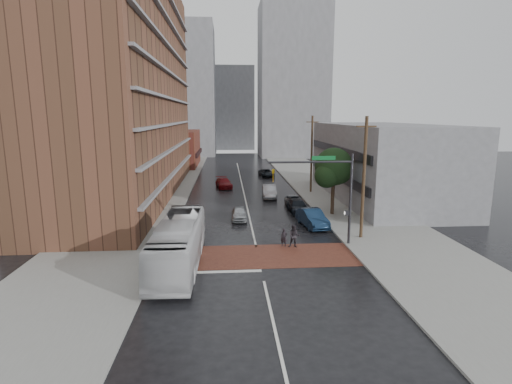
{
  "coord_description": "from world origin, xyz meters",
  "views": [
    {
      "loc": [
        -2.18,
        -26.97,
        10.07
      ],
      "look_at": [
        0.32,
        6.94,
        3.5
      ],
      "focal_mm": 28.0,
      "sensor_mm": 36.0,
      "label": 1
    }
  ],
  "objects": [
    {
      "name": "car_parked_far",
      "position": [
        5.2,
        16.0,
        0.66
      ],
      "size": [
        1.9,
        3.99,
        1.32
      ],
      "primitive_type": "imported",
      "rotation": [
        0.0,
        0.0,
        0.09
      ],
      "color": "#95999C",
      "rests_on": "ground"
    },
    {
      "name": "distant_tower_center",
      "position": [
        0.0,
        95.0,
        12.0
      ],
      "size": [
        12.0,
        10.0,
        24.0
      ],
      "primitive_type": "cube",
      "color": "gray",
      "rests_on": "ground"
    },
    {
      "name": "apartment_block",
      "position": [
        -14.0,
        24.0,
        14.0
      ],
      "size": [
        10.0,
        44.0,
        28.0
      ],
      "primitive_type": "cube",
      "color": "brown",
      "rests_on": "ground"
    },
    {
      "name": "transit_bus",
      "position": [
        -5.49,
        -1.0,
        1.6
      ],
      "size": [
        2.9,
        11.55,
        3.2
      ],
      "primitive_type": "imported",
      "rotation": [
        0.0,
        0.0,
        -0.02
      ],
      "color": "silver",
      "rests_on": "ground"
    },
    {
      "name": "ground",
      "position": [
        0.0,
        0.0,
        0.0
      ],
      "size": [
        160.0,
        160.0,
        0.0
      ],
      "primitive_type": "plane",
      "color": "black",
      "rests_on": "ground"
    },
    {
      "name": "sidewalk_east",
      "position": [
        11.5,
        25.0,
        0.07
      ],
      "size": [
        9.0,
        90.0,
        0.15
      ],
      "primitive_type": "cube",
      "color": "gray",
      "rests_on": "ground"
    },
    {
      "name": "distant_tower_west",
      "position": [
        -14.0,
        78.0,
        16.0
      ],
      "size": [
        18.0,
        16.0,
        32.0
      ],
      "primitive_type": "cube",
      "color": "gray",
      "rests_on": "ground"
    },
    {
      "name": "sidewalk_west",
      "position": [
        -11.5,
        25.0,
        0.07
      ],
      "size": [
        9.0,
        90.0,
        0.15
      ],
      "primitive_type": "cube",
      "color": "gray",
      "rests_on": "ground"
    },
    {
      "name": "utility_pole_near",
      "position": [
        8.8,
        4.0,
        5.14
      ],
      "size": [
        1.6,
        0.26,
        10.0
      ],
      "color": "#473321",
      "rests_on": "ground"
    },
    {
      "name": "pedestrian_b",
      "position": [
        2.92,
        2.23,
        0.9
      ],
      "size": [
        0.99,
        0.83,
        1.81
      ],
      "primitive_type": "imported",
      "rotation": [
        0.0,
        0.0,
        -0.18
      ],
      "color": "#252126",
      "rests_on": "ground"
    },
    {
      "name": "street_tree",
      "position": [
        8.52,
        12.03,
        4.73
      ],
      "size": [
        4.2,
        4.1,
        6.9
      ],
      "color": "#332319",
      "rests_on": "ground"
    },
    {
      "name": "car_travel_b",
      "position": [
        3.03,
        21.21,
        0.78
      ],
      "size": [
        1.88,
        4.8,
        1.56
      ],
      "primitive_type": "imported",
      "rotation": [
        0.0,
        0.0,
        -0.05
      ],
      "color": "#94959B",
      "rests_on": "ground"
    },
    {
      "name": "suv_travel",
      "position": [
        4.36,
        38.34,
        0.61
      ],
      "size": [
        2.63,
        4.64,
        1.22
      ],
      "primitive_type": "imported",
      "rotation": [
        0.0,
        0.0,
        0.14
      ],
      "color": "black",
      "rests_on": "ground"
    },
    {
      "name": "car_travel_c",
      "position": [
        -2.64,
        28.59,
        0.68
      ],
      "size": [
        2.69,
        4.95,
        1.36
      ],
      "primitive_type": "imported",
      "rotation": [
        0.0,
        0.0,
        0.17
      ],
      "color": "maroon",
      "rests_on": "ground"
    },
    {
      "name": "storefront_west",
      "position": [
        -12.0,
        54.0,
        3.5
      ],
      "size": [
        8.0,
        16.0,
        7.0
      ],
      "primitive_type": "cube",
      "color": "brown",
      "rests_on": "ground"
    },
    {
      "name": "signal_mast",
      "position": [
        5.85,
        2.5,
        4.73
      ],
      "size": [
        6.5,
        0.3,
        7.2
      ],
      "color": "#2D2D33",
      "rests_on": "ground"
    },
    {
      "name": "crosswalk",
      "position": [
        0.0,
        0.5,
        0.01
      ],
      "size": [
        14.0,
        5.0,
        0.02
      ],
      "primitive_type": "cube",
      "color": "brown",
      "rests_on": "ground"
    },
    {
      "name": "car_travel_a",
      "position": [
        -1.04,
        10.86,
        0.64
      ],
      "size": [
        1.63,
        3.81,
        1.28
      ],
      "primitive_type": "imported",
      "rotation": [
        0.0,
        0.0,
        -0.03
      ],
      "color": "#A7ACAF",
      "rests_on": "ground"
    },
    {
      "name": "distant_tower_east",
      "position": [
        14.0,
        72.0,
        18.0
      ],
      "size": [
        16.0,
        14.0,
        36.0
      ],
      "primitive_type": "cube",
      "color": "gray",
      "rests_on": "ground"
    },
    {
      "name": "utility_pole_far",
      "position": [
        8.8,
        24.0,
        5.14
      ],
      "size": [
        1.6,
        0.26,
        10.0
      ],
      "color": "#473321",
      "rests_on": "ground"
    },
    {
      "name": "car_parked_near",
      "position": [
        5.56,
        7.95,
        0.8
      ],
      "size": [
        2.42,
        5.08,
        1.61
      ],
      "primitive_type": "imported",
      "rotation": [
        0.0,
        0.0,
        0.15
      ],
      "color": "#132742",
      "rests_on": "ground"
    },
    {
      "name": "pedestrian_a",
      "position": [
        2.17,
        2.52,
        0.72
      ],
      "size": [
        0.61,
        0.5,
        1.45
      ],
      "primitive_type": "imported",
      "rotation": [
        0.0,
        0.0,
        -0.33
      ],
      "color": "black",
      "rests_on": "ground"
    },
    {
      "name": "car_parked_mid",
      "position": [
        5.2,
        13.51,
        0.65
      ],
      "size": [
        1.98,
        4.54,
        1.3
      ],
      "primitive_type": "imported",
      "rotation": [
        0.0,
        0.0,
        0.04
      ],
      "color": "black",
      "rests_on": "ground"
    },
    {
      "name": "building_east",
      "position": [
        16.5,
        20.0,
        4.5
      ],
      "size": [
        11.0,
        26.0,
        9.0
      ],
      "primitive_type": "cube",
      "color": "gray",
      "rests_on": "ground"
    }
  ]
}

